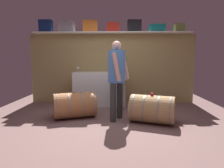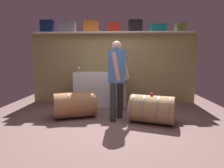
{
  "view_description": "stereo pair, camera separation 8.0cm",
  "coord_description": "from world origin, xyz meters",
  "px_view_note": "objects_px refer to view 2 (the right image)",
  "views": [
    {
      "loc": [
        0.13,
        -3.75,
        1.32
      ],
      "look_at": [
        0.03,
        0.56,
        0.77
      ],
      "focal_mm": 31.86,
      "sensor_mm": 36.0,
      "label": 1
    },
    {
      "loc": [
        0.21,
        -3.74,
        1.32
      ],
      "look_at": [
        0.03,
        0.56,
        0.77
      ],
      "focal_mm": 31.86,
      "sensor_mm": 36.0,
      "label": 2
    }
  ],
  "objects_px": {
    "toolcase_olive": "(181,28)",
    "wine_barrel_near": "(152,109)",
    "toolcase_navy": "(47,26)",
    "wine_barrel_far": "(75,105)",
    "toolcase_black": "(135,26)",
    "visitor_tasting": "(117,72)",
    "wine_glass": "(79,68)",
    "tasting_cup": "(152,94)",
    "wine_bottle_amber": "(114,68)",
    "toolcase_teal": "(158,28)",
    "work_cabinet": "(101,89)",
    "winemaker_pouring": "(121,74)",
    "toolcase_grey": "(68,27)",
    "toolcase_red": "(114,28)",
    "toolcase_orange": "(91,27)"
  },
  "relations": [
    {
      "from": "wine_bottle_amber",
      "to": "toolcase_grey",
      "type": "bearing_deg",
      "value": 162.98
    },
    {
      "from": "winemaker_pouring",
      "to": "toolcase_olive",
      "type": "bearing_deg",
      "value": 123.46
    },
    {
      "from": "toolcase_black",
      "to": "visitor_tasting",
      "type": "height_order",
      "value": "toolcase_black"
    },
    {
      "from": "toolcase_black",
      "to": "wine_barrel_far",
      "type": "height_order",
      "value": "toolcase_black"
    },
    {
      "from": "toolcase_grey",
      "to": "toolcase_orange",
      "type": "relative_size",
      "value": 1.1
    },
    {
      "from": "toolcase_olive",
      "to": "tasting_cup",
      "type": "xyz_separation_m",
      "value": [
        -1.05,
        -1.79,
        -1.58
      ]
    },
    {
      "from": "toolcase_navy",
      "to": "wine_barrel_far",
      "type": "xyz_separation_m",
      "value": [
        1.1,
        -1.48,
        -1.95
      ]
    },
    {
      "from": "toolcase_grey",
      "to": "wine_bottle_amber",
      "type": "bearing_deg",
      "value": -13.1
    },
    {
      "from": "toolcase_black",
      "to": "visitor_tasting",
      "type": "bearing_deg",
      "value": -110.77
    },
    {
      "from": "toolcase_grey",
      "to": "winemaker_pouring",
      "type": "height_order",
      "value": "toolcase_grey"
    },
    {
      "from": "winemaker_pouring",
      "to": "wine_glass",
      "type": "bearing_deg",
      "value": -116.17
    },
    {
      "from": "wine_glass",
      "to": "tasting_cup",
      "type": "height_order",
      "value": "wine_glass"
    },
    {
      "from": "visitor_tasting",
      "to": "work_cabinet",
      "type": "bearing_deg",
      "value": -133.27
    },
    {
      "from": "toolcase_navy",
      "to": "wine_barrel_far",
      "type": "relative_size",
      "value": 0.35
    },
    {
      "from": "toolcase_black",
      "to": "wine_bottle_amber",
      "type": "height_order",
      "value": "toolcase_black"
    },
    {
      "from": "toolcase_navy",
      "to": "toolcase_red",
      "type": "height_order",
      "value": "toolcase_navy"
    },
    {
      "from": "work_cabinet",
      "to": "wine_bottle_amber",
      "type": "xyz_separation_m",
      "value": [
        0.37,
        -0.18,
        0.6
      ]
    },
    {
      "from": "toolcase_teal",
      "to": "toolcase_olive",
      "type": "xyz_separation_m",
      "value": [
        0.63,
        0.0,
        0.01
      ]
    },
    {
      "from": "toolcase_teal",
      "to": "wine_glass",
      "type": "height_order",
      "value": "toolcase_teal"
    },
    {
      "from": "toolcase_olive",
      "to": "toolcase_grey",
      "type": "bearing_deg",
      "value": 175.49
    },
    {
      "from": "toolcase_black",
      "to": "wine_glass",
      "type": "bearing_deg",
      "value": 178.52
    },
    {
      "from": "winemaker_pouring",
      "to": "visitor_tasting",
      "type": "bearing_deg",
      "value": 0.15
    },
    {
      "from": "toolcase_olive",
      "to": "wine_bottle_amber",
      "type": "xyz_separation_m",
      "value": [
        -1.87,
        -0.41,
        -1.11
      ]
    },
    {
      "from": "toolcase_teal",
      "to": "wine_barrel_near",
      "type": "xyz_separation_m",
      "value": [
        -0.41,
        -1.79,
        -1.88
      ]
    },
    {
      "from": "wine_glass",
      "to": "toolcase_red",
      "type": "bearing_deg",
      "value": 3.6
    },
    {
      "from": "toolcase_navy",
      "to": "toolcase_black",
      "type": "distance_m",
      "value": 2.53
    },
    {
      "from": "toolcase_black",
      "to": "tasting_cup",
      "type": "distance_m",
      "value": 2.43
    },
    {
      "from": "toolcase_olive",
      "to": "wine_bottle_amber",
      "type": "distance_m",
      "value": 2.21
    },
    {
      "from": "wine_bottle_amber",
      "to": "wine_barrel_far",
      "type": "height_order",
      "value": "wine_bottle_amber"
    },
    {
      "from": "toolcase_navy",
      "to": "wine_bottle_amber",
      "type": "relative_size",
      "value": 1.21
    },
    {
      "from": "winemaker_pouring",
      "to": "wine_barrel_far",
      "type": "bearing_deg",
      "value": -51.76
    },
    {
      "from": "toolcase_orange",
      "to": "toolcase_red",
      "type": "xyz_separation_m",
      "value": [
        0.65,
        0.0,
        -0.03
      ]
    },
    {
      "from": "toolcase_teal",
      "to": "wine_glass",
      "type": "bearing_deg",
      "value": 179.24
    },
    {
      "from": "toolcase_olive",
      "to": "winemaker_pouring",
      "type": "bearing_deg",
      "value": -157.69
    },
    {
      "from": "toolcase_black",
      "to": "winemaker_pouring",
      "type": "height_order",
      "value": "toolcase_black"
    },
    {
      "from": "work_cabinet",
      "to": "wine_glass",
      "type": "xyz_separation_m",
      "value": [
        -0.65,
        0.16,
        0.57
      ]
    },
    {
      "from": "wine_bottle_amber",
      "to": "tasting_cup",
      "type": "bearing_deg",
      "value": -59.36
    },
    {
      "from": "toolcase_red",
      "to": "toolcase_olive",
      "type": "relative_size",
      "value": 1.18
    },
    {
      "from": "wine_barrel_far",
      "to": "visitor_tasting",
      "type": "bearing_deg",
      "value": -27.86
    },
    {
      "from": "toolcase_red",
      "to": "wine_glass",
      "type": "xyz_separation_m",
      "value": [
        -1.02,
        -0.06,
        -1.15
      ]
    },
    {
      "from": "toolcase_grey",
      "to": "toolcase_orange",
      "type": "distance_m",
      "value": 0.67
    },
    {
      "from": "winemaker_pouring",
      "to": "visitor_tasting",
      "type": "xyz_separation_m",
      "value": [
        -0.09,
        -0.77,
        0.09
      ]
    },
    {
      "from": "toolcase_black",
      "to": "wine_bottle_amber",
      "type": "bearing_deg",
      "value": -149.71
    },
    {
      "from": "toolcase_olive",
      "to": "wine_barrel_near",
      "type": "bearing_deg",
      "value": -124.49
    },
    {
      "from": "toolcase_red",
      "to": "winemaker_pouring",
      "type": "height_order",
      "value": "toolcase_red"
    },
    {
      "from": "toolcase_teal",
      "to": "wine_barrel_near",
      "type": "height_order",
      "value": "toolcase_teal"
    },
    {
      "from": "toolcase_grey",
      "to": "toolcase_orange",
      "type": "bearing_deg",
      "value": 3.92
    },
    {
      "from": "toolcase_red",
      "to": "wine_glass",
      "type": "height_order",
      "value": "toolcase_red"
    },
    {
      "from": "wine_barrel_far",
      "to": "winemaker_pouring",
      "type": "distance_m",
      "value": 1.37
    },
    {
      "from": "work_cabinet",
      "to": "toolcase_orange",
      "type": "bearing_deg",
      "value": 141.24
    }
  ]
}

